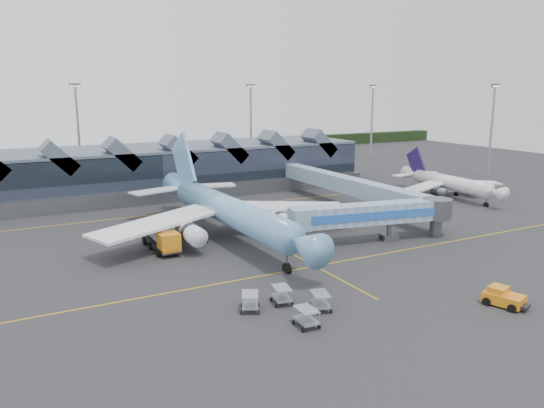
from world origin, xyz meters
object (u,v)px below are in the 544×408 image
regional_jet (448,182)px  main_airliner (226,209)px  fuel_truck (160,235)px  jet_bridge (383,214)px  pushback_tug (503,297)px

regional_jet → main_airliner: bearing=-169.1°
regional_jet → fuel_truck: regional_jet is taller
jet_bridge → fuel_truck: (-29.12, 11.03, -1.97)m
jet_bridge → regional_jet: bearing=40.8°
fuel_truck → pushback_tug: fuel_truck is taller
regional_jet → fuel_truck: size_ratio=2.63×
jet_bridge → pushback_tug: bearing=-89.8°
jet_bridge → main_airliner: bearing=159.8°
main_airliner → fuel_truck: bearing=-179.4°
jet_bridge → pushback_tug: (-4.37, -23.97, -3.07)m
jet_bridge → fuel_truck: size_ratio=2.40×
main_airliner → regional_jet: 51.63m
main_airliner → fuel_truck: main_airliner is taller
jet_bridge → pushback_tug: 24.55m
main_airliner → pushback_tug: 38.53m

